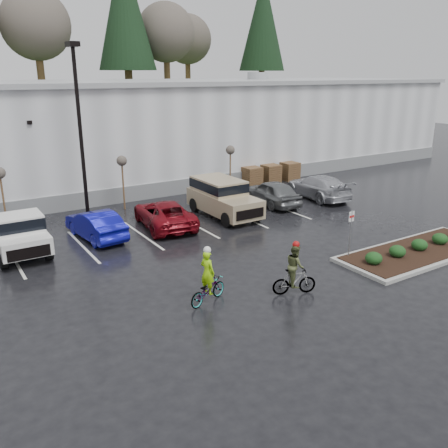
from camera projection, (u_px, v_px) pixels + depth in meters
ground at (283, 280)px, 18.54m from camera, size 120.00×120.00×0.00m
warehouse at (97, 131)px, 35.12m from camera, size 60.50×15.50×7.20m
wooded_ridge at (33, 117)px, 53.83m from camera, size 80.00×25.00×6.00m
lamppost at (79, 115)px, 24.42m from camera, size 0.50×1.00×9.22m
sapling_west at (0, 176)px, 24.09m from camera, size 0.60×0.60×3.20m
sapling_mid at (122, 164)px, 27.40m from camera, size 0.60×0.60×3.20m
sapling_east at (230, 153)px, 31.23m from camera, size 0.60×0.60×3.20m
pallet_stack_a at (252, 176)px, 33.93m from camera, size 1.20×1.20×1.35m
pallet_stack_b at (271, 174)px, 34.80m from camera, size 1.20×1.20×1.35m
pallet_stack_c at (290, 171)px, 35.72m from camera, size 1.20×1.20×1.35m
curb_island at (419, 252)px, 21.28m from camera, size 8.00×3.00×0.15m
mulch_bed at (419, 250)px, 21.25m from camera, size 7.60×2.60×0.04m
shrub_a at (374, 258)px, 19.65m from camera, size 0.70×0.70×0.52m
shrub_b at (397, 251)px, 20.42m from camera, size 0.70×0.70×0.52m
shrub_c at (419, 245)px, 21.18m from camera, size 0.70×0.70×0.52m
shrub_d at (440, 239)px, 21.95m from camera, size 0.70×0.70×0.52m
fire_lane_sign at (351, 229)px, 20.21m from camera, size 0.30×0.05×2.20m
pickup_white at (17, 231)px, 21.30m from camera, size 2.10×5.20×1.96m
car_blue at (96, 224)px, 23.09m from camera, size 1.97×4.39×1.40m
car_red at (164, 214)px, 24.85m from camera, size 2.97×5.28×1.39m
suv_tan at (224, 198)px, 26.56m from camera, size 2.20×5.10×2.06m
car_grey at (272, 192)px, 29.02m from camera, size 2.14×4.58×1.52m
car_far_silver at (318, 187)px, 30.56m from camera, size 2.58×5.32×1.49m
cyclist_hivis at (208, 285)px, 16.60m from camera, size 1.84×1.13×2.10m
cyclist_olive at (295, 275)px, 17.19m from camera, size 1.64×1.01×2.06m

